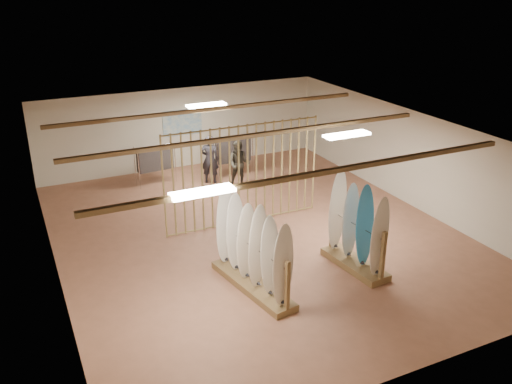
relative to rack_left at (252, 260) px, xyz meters
name	(u,v)px	position (x,y,z in m)	size (l,w,h in m)	color
floor	(256,234)	(1.21, 2.37, -0.71)	(12.00, 12.00, 0.00)	#A36A4E
ceiling	(256,132)	(1.21, 2.37, 2.09)	(12.00, 12.00, 0.00)	gray
wall_back	(182,128)	(1.21, 8.37, 0.69)	(12.00, 12.00, 0.00)	silver
wall_front	(413,306)	(1.21, -3.63, 0.69)	(12.00, 12.00, 0.00)	silver
wall_left	(50,220)	(-3.79, 2.37, 0.69)	(12.00, 12.00, 0.00)	silver
wall_right	(410,158)	(6.21, 2.37, 0.69)	(12.00, 12.00, 0.00)	silver
ceiling_slats	(256,135)	(1.21, 2.37, 2.01)	(9.50, 6.12, 0.10)	brown
light_panels	(256,134)	(1.21, 2.37, 2.03)	(1.20, 0.35, 0.06)	white
bamboo_partition	(243,175)	(1.21, 3.17, 0.69)	(4.45, 0.05, 2.78)	#A38D4F
poster	(182,123)	(1.21, 8.35, 0.89)	(1.40, 0.03, 0.90)	#367FBD
rack_left	(252,260)	(0.00, 0.00, 0.00)	(0.99, 2.61, 2.06)	brown
rack_right	(356,239)	(2.56, -0.20, 0.02)	(0.77, 1.90, 2.15)	brown
clothing_rack_a	(155,159)	(-0.17, 7.07, 0.16)	(1.24, 0.44, 1.33)	silver
clothing_rack_b	(233,150)	(2.43, 6.74, 0.18)	(1.27, 0.34, 1.36)	silver
shopper_a	(210,156)	(1.48, 6.44, 0.21)	(0.67, 0.45, 1.83)	#232229
shopper_b	(239,161)	(2.20, 5.73, 0.15)	(0.83, 0.65, 1.72)	#322F26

